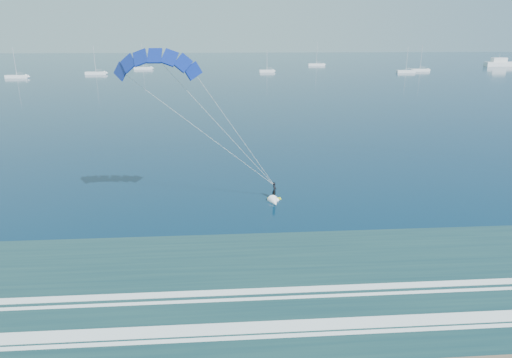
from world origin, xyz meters
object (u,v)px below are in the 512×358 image
(sailboat_2, at_px, (143,68))
(sailboat_4, at_px, (316,64))
(sailboat_0, at_px, (17,76))
(sailboat_6, at_px, (406,71))
(sailboat_5, at_px, (420,70))
(sailboat_1, at_px, (96,73))
(sailboat_3, at_px, (267,71))
(motor_yacht, at_px, (500,63))
(kitesurfer_rig, at_px, (220,127))

(sailboat_2, height_order, sailboat_4, sailboat_4)
(sailboat_0, distance_m, sailboat_2, 63.10)
(sailboat_4, relative_size, sailboat_6, 1.12)
(sailboat_5, height_order, sailboat_6, sailboat_5)
(sailboat_0, distance_m, sailboat_4, 152.60)
(sailboat_1, bearing_deg, sailboat_0, -150.37)
(sailboat_0, xyz_separation_m, sailboat_3, (103.71, 21.83, -0.01))
(motor_yacht, xyz_separation_m, sailboat_2, (-193.50, -8.21, -1.15))
(kitesurfer_rig, height_order, sailboat_0, kitesurfer_rig)
(kitesurfer_rig, xyz_separation_m, sailboat_6, (85.26, 167.48, -7.80))
(kitesurfer_rig, bearing_deg, sailboat_1, 108.08)
(motor_yacht, xyz_separation_m, sailboat_6, (-69.12, -39.42, -1.16))
(sailboat_3, xyz_separation_m, sailboat_5, (73.75, 0.68, 0.01))
(kitesurfer_rig, relative_size, sailboat_1, 1.36)
(kitesurfer_rig, distance_m, motor_yacht, 258.24)
(sailboat_5, bearing_deg, sailboat_3, -179.47)
(sailboat_2, bearing_deg, sailboat_0, -133.05)
(kitesurfer_rig, xyz_separation_m, sailboat_0, (-82.20, 152.59, -7.80))
(kitesurfer_rig, xyz_separation_m, sailboat_2, (-39.12, 198.69, -7.80))
(sailboat_2, height_order, sailboat_6, sailboat_2)
(sailboat_6, bearing_deg, motor_yacht, 29.70)
(sailboat_2, relative_size, sailboat_6, 1.08)
(sailboat_1, xyz_separation_m, sailboat_4, (109.21, 52.64, 0.00))
(sailboat_1, xyz_separation_m, sailboat_5, (150.15, 6.98, -0.00))
(kitesurfer_rig, relative_size, motor_yacht, 0.99)
(sailboat_4, bearing_deg, sailboat_0, -153.46)
(sailboat_4, distance_m, sailboat_5, 61.33)
(sailboat_0, bearing_deg, sailboat_2, 46.95)
(kitesurfer_rig, height_order, sailboat_6, kitesurfer_rig)
(motor_yacht, xyz_separation_m, sailboat_3, (-132.87, -32.48, -1.16))
(motor_yacht, bearing_deg, sailboat_5, -151.72)
(sailboat_0, bearing_deg, sailboat_1, 29.63)
(kitesurfer_rig, relative_size, sailboat_4, 1.31)
(motor_yacht, height_order, sailboat_1, sailboat_1)
(sailboat_1, height_order, sailboat_2, sailboat_2)
(sailboat_4, height_order, sailboat_5, sailboat_4)
(sailboat_0, height_order, sailboat_3, sailboat_0)
(sailboat_3, relative_size, sailboat_5, 0.80)
(motor_yacht, bearing_deg, sailboat_2, -177.57)
(sailboat_6, bearing_deg, sailboat_3, 173.79)
(sailboat_0, xyz_separation_m, sailboat_5, (177.46, 22.51, 0.00))
(sailboat_2, xyz_separation_m, sailboat_6, (124.38, -31.21, -0.01))
(sailboat_0, xyz_separation_m, sailboat_1, (27.31, 15.54, 0.00))
(kitesurfer_rig, distance_m, sailboat_5, 199.49)
(kitesurfer_rig, distance_m, sailboat_4, 227.48)
(sailboat_6, bearing_deg, sailboat_0, -174.92)
(sailboat_1, height_order, sailboat_5, sailboat_1)
(sailboat_3, bearing_deg, sailboat_4, 54.70)
(sailboat_0, height_order, sailboat_4, sailboat_4)
(sailboat_0, relative_size, sailboat_6, 1.04)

